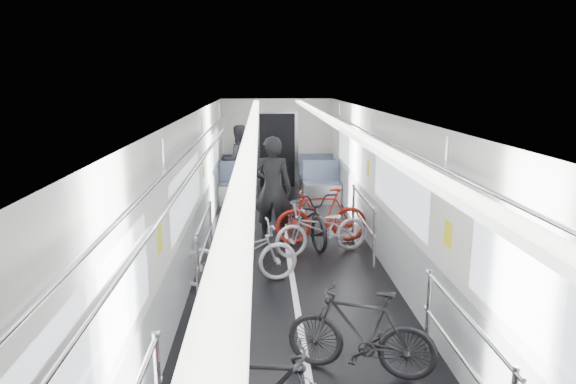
% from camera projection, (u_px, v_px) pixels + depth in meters
% --- Properties ---
extents(car_shell, '(3.02, 14.01, 2.41)m').
position_uv_depth(car_shell, '(287.00, 184.00, 8.94)').
color(car_shell, black).
rests_on(car_shell, ground).
extents(bike_left_far, '(1.79, 0.91, 0.90)m').
position_uv_depth(bike_left_far, '(239.00, 254.00, 7.40)').
color(bike_left_far, '#AEADB2').
rests_on(bike_left_far, floor).
extents(bike_right_near, '(1.57, 0.91, 0.91)m').
position_uv_depth(bike_right_near, '(361.00, 332.00, 5.11)').
color(bike_right_near, black).
rests_on(bike_right_near, floor).
extents(bike_right_mid, '(1.78, 1.09, 0.88)m').
position_uv_depth(bike_right_mid, '(322.00, 229.00, 8.64)').
color(bike_right_mid, '#A0A0A5').
rests_on(bike_right_mid, floor).
extents(bike_right_far, '(1.73, 0.66, 1.01)m').
position_uv_depth(bike_right_far, '(321.00, 216.00, 9.22)').
color(bike_right_far, maroon).
rests_on(bike_right_far, floor).
extents(bike_aisle, '(1.15, 2.01, 1.00)m').
position_uv_depth(bike_aisle, '(307.00, 215.00, 9.27)').
color(bike_aisle, black).
rests_on(bike_aisle, floor).
extents(person_standing, '(0.77, 0.57, 1.94)m').
position_uv_depth(person_standing, '(273.00, 189.00, 9.24)').
color(person_standing, black).
rests_on(person_standing, floor).
extents(person_seated, '(1.02, 0.89, 1.80)m').
position_uv_depth(person_seated, '(239.00, 161.00, 12.86)').
color(person_seated, '#2A2930').
rests_on(person_seated, floor).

